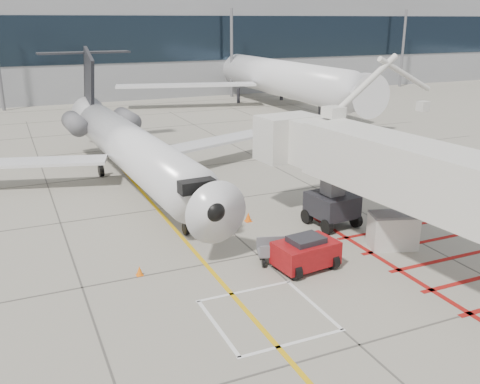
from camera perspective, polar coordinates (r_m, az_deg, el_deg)
name	(u,v)px	position (r m, az deg, el deg)	size (l,w,h in m)	color
ground_plane	(300,293)	(22.09, 6.43, -10.61)	(260.00, 260.00, 0.00)	gray
regional_jet	(141,131)	(33.14, -10.52, 6.46)	(24.77, 31.23, 8.18)	silver
jet_bridge	(421,188)	(24.03, 18.76, 0.40)	(8.69, 18.34, 7.34)	silver
pushback_tug	(306,252)	(23.78, 7.02, -6.34)	(2.72, 1.70, 1.58)	maroon
baggage_cart	(277,251)	(24.30, 3.99, -6.32)	(1.75, 1.10, 1.10)	slate
ground_power_unit	(393,230)	(26.72, 16.00, -3.97)	(2.19, 1.28, 1.73)	beige
cone_nose	(139,271)	(23.61, -10.67, -8.26)	(0.31, 0.31, 0.43)	orange
cone_side	(248,217)	(29.14, 0.88, -2.67)	(0.37, 0.37, 0.52)	#FB600D
terminal_building	(134,43)	(88.99, -11.28, 15.35)	(180.00, 28.00, 14.00)	gray
terminal_glass_band	(157,39)	(75.34, -8.81, 15.82)	(180.00, 0.10, 6.00)	black
terminal_dome	(433,1)	(118.00, 19.90, 18.63)	(40.00, 28.00, 28.00)	black
bg_aircraft_c	(268,53)	(70.32, 3.02, 14.57)	(38.47, 42.75, 12.82)	silver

